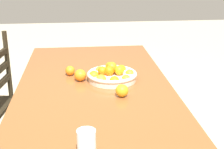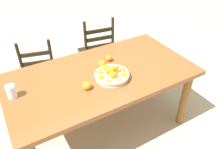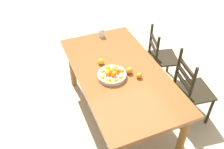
# 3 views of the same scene
# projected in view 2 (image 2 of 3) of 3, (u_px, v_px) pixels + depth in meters

# --- Properties ---
(ground_plane) EXTENTS (12.00, 12.00, 0.00)m
(ground_plane) POSITION_uv_depth(u_px,v_px,m) (103.00, 126.00, 2.67)
(ground_plane) COLOR #B4A98E
(dining_table) EXTENTS (1.85, 0.98, 0.76)m
(dining_table) POSITION_uv_depth(u_px,v_px,m) (102.00, 81.00, 2.28)
(dining_table) COLOR brown
(dining_table) RESTS_ON ground
(chair_near_window) EXTENTS (0.48, 0.48, 0.90)m
(chair_near_window) POSITION_uv_depth(u_px,v_px,m) (40.00, 71.00, 2.84)
(chair_near_window) COLOR black
(chair_near_window) RESTS_ON ground
(chair_by_cabinet) EXTENTS (0.47, 0.47, 1.01)m
(chair_by_cabinet) POSITION_uv_depth(u_px,v_px,m) (97.00, 53.00, 3.10)
(chair_by_cabinet) COLOR black
(chair_by_cabinet) RESTS_ON ground
(fruit_bowl) EXTENTS (0.33, 0.33, 0.13)m
(fruit_bowl) POSITION_uv_depth(u_px,v_px,m) (112.00, 74.00, 2.14)
(fruit_bowl) COLOR beige
(fruit_bowl) RESTS_ON dining_table
(orange_loose_0) EXTENTS (0.08, 0.08, 0.08)m
(orange_loose_0) POSITION_uv_depth(u_px,v_px,m) (87.00, 86.00, 2.00)
(orange_loose_0) COLOR orange
(orange_loose_0) RESTS_ON dining_table
(orange_loose_1) EXTENTS (0.07, 0.07, 0.07)m
(orange_loose_1) POSITION_uv_depth(u_px,v_px,m) (109.00, 58.00, 2.39)
(orange_loose_1) COLOR orange
(orange_loose_1) RESTS_ON dining_table
(orange_loose_2) EXTENTS (0.08, 0.08, 0.08)m
(orange_loose_2) POSITION_uv_depth(u_px,v_px,m) (102.00, 64.00, 2.29)
(orange_loose_2) COLOR orange
(orange_loose_2) RESTS_ON dining_table
(drinking_glass) EXTENTS (0.08, 0.08, 0.12)m
(drinking_glass) POSITION_uv_depth(u_px,v_px,m) (11.00, 92.00, 1.91)
(drinking_glass) COLOR silver
(drinking_glass) RESTS_ON dining_table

